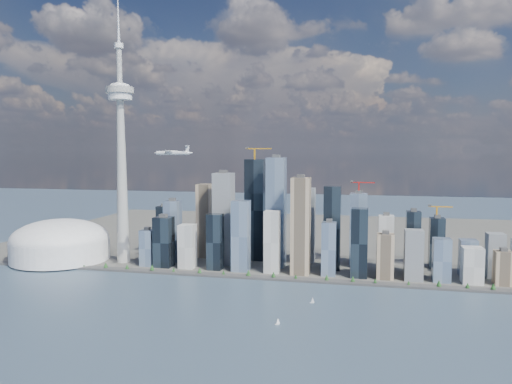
% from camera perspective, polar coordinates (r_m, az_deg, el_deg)
% --- Properties ---
extents(ground, '(4000.00, 4000.00, 0.00)m').
position_cam_1_polar(ground, '(694.48, -4.20, -14.98)').
color(ground, '#2F4753').
rests_on(ground, ground).
extents(seawall, '(1100.00, 22.00, 4.00)m').
position_cam_1_polar(seawall, '(925.49, 0.31, -9.75)').
color(seawall, '#383838').
rests_on(seawall, ground).
extents(land, '(1400.00, 900.00, 3.00)m').
position_cam_1_polar(land, '(1359.07, 4.33, -5.05)').
color(land, '#4C4C47').
rests_on(land, ground).
extents(shoreline_trees, '(960.53, 7.20, 8.80)m').
position_cam_1_polar(shoreline_trees, '(923.80, 0.31, -9.34)').
color(shoreline_trees, '#3F2D1E').
rests_on(shoreline_trees, seawall).
extents(skyscraper_cluster, '(736.00, 142.00, 238.47)m').
position_cam_1_polar(skyscraper_cluster, '(984.25, 4.79, -4.62)').
color(skyscraper_cluster, black).
rests_on(skyscraper_cluster, land).
extents(needle_tower, '(56.00, 56.00, 550.50)m').
position_cam_1_polar(needle_tower, '(1055.30, -15.16, 4.72)').
color(needle_tower, '#9D9E99').
rests_on(needle_tower, land).
extents(dome_stadium, '(200.00, 200.00, 86.00)m').
position_cam_1_polar(dome_stadium, '(1135.82, -21.47, -5.41)').
color(dome_stadium, silver).
rests_on(dome_stadium, land).
extents(airplane, '(68.60, 60.87, 16.73)m').
position_cam_1_polar(airplane, '(893.28, -9.46, 4.49)').
color(airplane, silver).
rests_on(airplane, ground).
extents(sailboat_west, '(7.06, 3.95, 9.95)m').
position_cam_1_polar(sailboat_west, '(695.74, 2.50, -14.65)').
color(sailboat_west, silver).
rests_on(sailboat_west, ground).
extents(sailboat_east, '(7.21, 2.00, 10.05)m').
position_cam_1_polar(sailboat_east, '(789.11, 6.46, -12.29)').
color(sailboat_east, silver).
rests_on(sailboat_east, ground).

